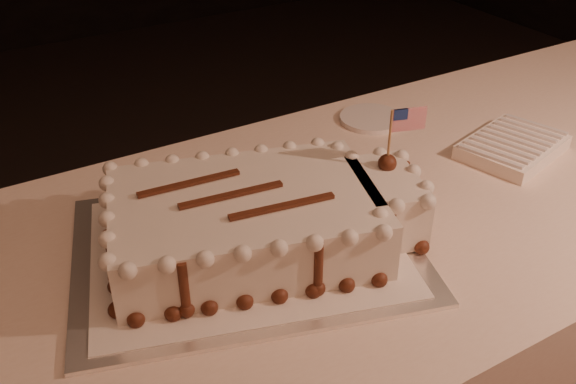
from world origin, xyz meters
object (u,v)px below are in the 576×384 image
side_plate (371,119)px  banquet_table (333,359)px  napkin_stack (513,147)px  cake_board (246,249)px  sheet_cake (263,219)px

side_plate → banquet_table: bearing=-134.8°
napkin_stack → banquet_table: bearing=-179.8°
cake_board → napkin_stack: size_ratio=2.26×
cake_board → sheet_cake: (0.03, -0.01, 0.06)m
banquet_table → cake_board: bearing=-176.9°
napkin_stack → side_plate: bearing=120.7°
banquet_table → napkin_stack: size_ratio=9.69×
sheet_cake → side_plate: 0.53m
banquet_table → napkin_stack: (0.43, 0.00, 0.39)m
banquet_table → cake_board: size_ratio=4.29×
banquet_table → side_plate: size_ratio=16.65×
banquet_table → cake_board: cake_board is taller
banquet_table → napkin_stack: 0.58m
banquet_table → side_plate: bearing=45.2°
cake_board → napkin_stack: bearing=18.0°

